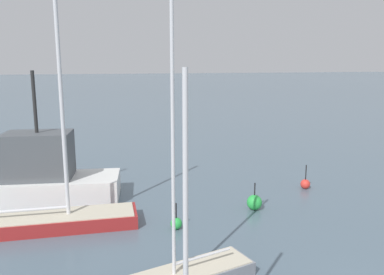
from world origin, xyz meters
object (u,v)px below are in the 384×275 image
(sailboat_3, at_px, (184,274))
(fishing_boat_0, at_px, (34,177))
(sailboat_2, at_px, (56,217))
(channel_buoy_1, at_px, (176,223))
(channel_buoy_0, at_px, (305,184))
(channel_buoy_2, at_px, (254,202))

(sailboat_3, height_order, fishing_boat_0, sailboat_3)
(sailboat_2, xyz_separation_m, channel_buoy_1, (4.92, -1.83, -0.25))
(sailboat_2, distance_m, sailboat_3, 7.19)
(channel_buoy_0, height_order, channel_buoy_1, channel_buoy_0)
(sailboat_2, distance_m, channel_buoy_2, 9.26)
(channel_buoy_0, bearing_deg, sailboat_2, -175.76)
(sailboat_3, distance_m, channel_buoy_0, 11.92)
(sailboat_2, height_order, channel_buoy_0, sailboat_2)
(channel_buoy_1, bearing_deg, sailboat_2, 159.65)
(fishing_boat_0, distance_m, channel_buoy_0, 14.89)
(sailboat_3, bearing_deg, channel_buoy_0, -154.40)
(sailboat_3, distance_m, channel_buoy_1, 4.33)
(sailboat_2, distance_m, channel_buoy_1, 5.25)
(sailboat_3, height_order, channel_buoy_1, sailboat_3)
(channel_buoy_2, bearing_deg, sailboat_2, 174.28)
(sailboat_2, relative_size, channel_buoy_1, 9.69)
(sailboat_3, bearing_deg, channel_buoy_1, -114.05)
(fishing_boat_0, relative_size, channel_buoy_1, 7.93)
(fishing_boat_0, xyz_separation_m, channel_buoy_0, (14.53, -3.09, -0.97))
(sailboat_2, relative_size, channel_buoy_0, 8.18)
(sailboat_2, xyz_separation_m, channel_buoy_2, (9.21, -0.92, -0.14))
(sailboat_2, bearing_deg, sailboat_3, -50.22)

